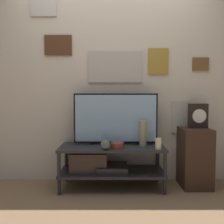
{
  "coord_description": "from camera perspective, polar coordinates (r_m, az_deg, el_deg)",
  "views": [
    {
      "loc": [
        -0.0,
        -2.78,
        1.12
      ],
      "look_at": [
        -0.01,
        0.3,
        0.91
      ],
      "focal_mm": 42.0,
      "sensor_mm": 36.0,
      "label": 1
    }
  ],
  "objects": [
    {
      "name": "ground_plane",
      "position": [
        3.0,
        0.16,
        -18.03
      ],
      "size": [
        12.0,
        12.0,
        0.0
      ],
      "primitive_type": "plane",
      "color": "#846647"
    },
    {
      "name": "wall_back",
      "position": [
        3.39,
        0.18,
        7.91
      ],
      "size": [
        6.4,
        0.08,
        2.7
      ],
      "color": "beige",
      "rests_on": "ground_plane"
    },
    {
      "name": "media_console",
      "position": [
        3.18,
        -1.64,
        -10.7
      ],
      "size": [
        1.24,
        0.52,
        0.5
      ],
      "color": "#232326",
      "rests_on": "ground_plane"
    },
    {
      "name": "television",
      "position": [
        3.2,
        0.96,
        -1.37
      ],
      "size": [
        1.02,
        0.05,
        0.63
      ],
      "color": "black",
      "rests_on": "media_console"
    },
    {
      "name": "vase_wide_bowl",
      "position": [
        3.02,
        1.32,
        -7.25
      ],
      "size": [
        0.15,
        0.15,
        0.06
      ],
      "color": "brown",
      "rests_on": "media_console"
    },
    {
      "name": "vase_round_glass",
      "position": [
        2.93,
        -1.25,
        -7.11
      ],
      "size": [
        0.11,
        0.11,
        0.11
      ],
      "color": "#4C5647",
      "rests_on": "media_console"
    },
    {
      "name": "vase_tall_ceramic",
      "position": [
        3.15,
        6.91,
        -4.63
      ],
      "size": [
        0.08,
        0.08,
        0.3
      ],
      "color": "tan",
      "rests_on": "media_console"
    },
    {
      "name": "candle_jar",
      "position": [
        2.99,
        10.22,
        -6.84
      ],
      "size": [
        0.07,
        0.07,
        0.13
      ],
      "color": "beige",
      "rests_on": "media_console"
    },
    {
      "name": "side_table",
      "position": [
        3.37,
        17.7,
        -9.38
      ],
      "size": [
        0.34,
        0.42,
        0.71
      ],
      "color": "#382319",
      "rests_on": "ground_plane"
    },
    {
      "name": "mantel_clock",
      "position": [
        3.36,
        18.36,
        -0.76
      ],
      "size": [
        0.22,
        0.11,
        0.29
      ],
      "color": "black",
      "rests_on": "side_table"
    }
  ]
}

